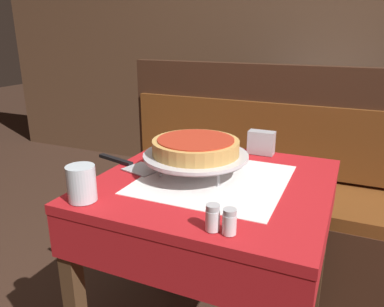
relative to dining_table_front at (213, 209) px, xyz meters
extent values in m
cube|color=red|center=(0.00, 0.00, 0.09)|extent=(0.73, 0.73, 0.03)
cube|color=white|center=(0.00, 0.00, 0.11)|extent=(0.45, 0.45, 0.00)
cube|color=red|center=(0.00, 0.00, 0.01)|extent=(0.73, 0.73, 0.14)
cube|color=#4C331E|center=(-0.33, 0.33, -0.29)|extent=(0.05, 0.05, 0.73)
cube|color=#4C331E|center=(0.33, 0.33, -0.29)|extent=(0.05, 0.05, 0.73)
cube|color=#194799|center=(0.19, 1.51, 0.10)|extent=(0.82, 0.82, 0.03)
cube|color=white|center=(0.19, 1.51, 0.12)|extent=(0.51, 0.51, 0.00)
cube|color=#194799|center=(0.19, 1.51, 0.01)|extent=(0.81, 0.81, 0.14)
cube|color=#4C331E|center=(-0.19, 1.14, -0.29)|extent=(0.05, 0.05, 0.74)
cube|color=#4C331E|center=(0.56, 1.14, -0.29)|extent=(0.05, 0.05, 0.74)
cube|color=#4C331E|center=(-0.19, 1.88, -0.29)|extent=(0.05, 0.05, 0.74)
cube|color=#4C331E|center=(0.56, 1.88, -0.29)|extent=(0.05, 0.05, 0.74)
cube|color=#3D2316|center=(-0.06, 0.69, -0.45)|extent=(1.51, 0.47, 0.42)
cube|color=brown|center=(-0.06, 0.69, -0.21)|extent=(1.48, 0.46, 0.06)
cube|color=#3D2316|center=(-0.06, 0.89, 0.11)|extent=(1.51, 0.06, 0.58)
cube|color=brown|center=(-0.06, 0.85, 0.03)|extent=(1.45, 0.02, 0.37)
cube|color=brown|center=(0.00, 2.00, 0.54)|extent=(6.00, 0.04, 2.40)
cylinder|color=#ADADB2|center=(-0.07, 0.12, 0.14)|extent=(0.01, 0.01, 0.06)
cylinder|color=#ADADB2|center=(-0.17, -0.05, 0.14)|extent=(0.01, 0.01, 0.06)
cylinder|color=#ADADB2|center=(0.03, -0.05, 0.14)|extent=(0.01, 0.01, 0.06)
cylinder|color=#ADADB2|center=(-0.07, 0.01, 0.16)|extent=(0.23, 0.23, 0.01)
cylinder|color=silver|center=(-0.07, 0.01, 0.17)|extent=(0.33, 0.33, 0.01)
cylinder|color=silver|center=(-0.07, 0.01, 0.18)|extent=(0.34, 0.34, 0.01)
cylinder|color=tan|center=(-0.07, 0.01, 0.21)|extent=(0.28, 0.28, 0.05)
cylinder|color=red|center=(-0.07, 0.01, 0.23)|extent=(0.25, 0.25, 0.01)
cube|color=#BCBCC1|center=(-0.26, -0.02, 0.11)|extent=(0.13, 0.12, 0.00)
cube|color=black|center=(-0.39, 0.01, 0.11)|extent=(0.17, 0.06, 0.01)
cylinder|color=silver|center=(-0.28, -0.30, 0.16)|extent=(0.08, 0.08, 0.10)
cylinder|color=silver|center=(0.11, -0.31, 0.13)|extent=(0.04, 0.04, 0.05)
cylinder|color=#B7B7BC|center=(0.11, -0.31, 0.17)|extent=(0.03, 0.03, 0.01)
cylinder|color=silver|center=(0.15, -0.31, 0.13)|extent=(0.03, 0.03, 0.05)
cylinder|color=#B7B7BC|center=(0.15, -0.31, 0.17)|extent=(0.03, 0.03, 0.01)
cube|color=#B2B2B7|center=(0.07, 0.32, 0.15)|extent=(0.10, 0.05, 0.09)
cube|color=black|center=(0.16, 1.44, 0.13)|extent=(0.14, 0.14, 0.03)
cylinder|color=black|center=(0.16, 1.44, 0.22)|extent=(0.01, 0.01, 0.14)
cylinder|color=gold|center=(0.16, 1.49, 0.20)|extent=(0.04, 0.04, 0.11)
cylinder|color=red|center=(0.16, 1.40, 0.20)|extent=(0.04, 0.04, 0.11)
camera|label=1|loc=(0.39, -1.06, 0.57)|focal=35.00mm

